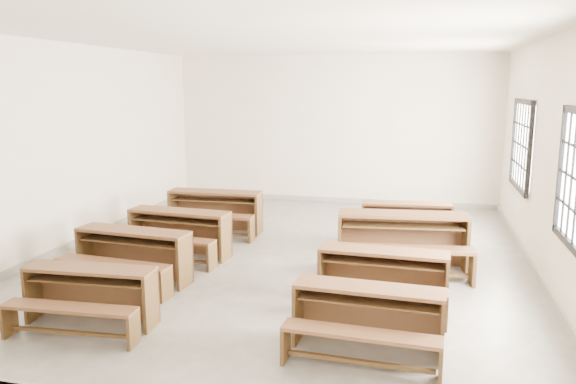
% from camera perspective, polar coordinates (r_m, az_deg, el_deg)
% --- Properties ---
extents(room, '(8.50, 8.50, 3.20)m').
position_cam_1_polar(room, '(8.11, 0.62, 7.93)').
color(room, gray).
rests_on(room, ground).
extents(desk_set_0, '(1.45, 0.81, 0.63)m').
position_cam_1_polar(desk_set_0, '(6.44, -19.58, -9.59)').
color(desk_set_0, brown).
rests_on(desk_set_0, ground).
extents(desk_set_1, '(1.61, 0.93, 0.69)m').
position_cam_1_polar(desk_set_1, '(7.64, -15.60, -5.91)').
color(desk_set_1, brown).
rests_on(desk_set_1, ground).
extents(desk_set_2, '(1.62, 0.93, 0.70)m').
position_cam_1_polar(desk_set_2, '(8.60, -11.12, -3.81)').
color(desk_set_2, brown).
rests_on(desk_set_2, ground).
extents(desk_set_3, '(1.65, 0.89, 0.73)m').
position_cam_1_polar(desk_set_3, '(9.90, -7.49, -1.68)').
color(desk_set_3, brown).
rests_on(desk_set_3, ground).
extents(desk_set_4, '(1.48, 0.82, 0.65)m').
position_cam_1_polar(desk_set_4, '(5.56, 8.07, -12.26)').
color(desk_set_4, brown).
rests_on(desk_set_4, ground).
extents(desk_set_5, '(1.52, 0.83, 0.67)m').
position_cam_1_polar(desk_set_5, '(6.66, 9.57, -8.25)').
color(desk_set_5, brown).
rests_on(desk_set_5, ground).
extents(desk_set_6, '(1.87, 1.11, 0.80)m').
position_cam_1_polar(desk_set_6, '(7.98, 11.54, -4.53)').
color(desk_set_6, brown).
rests_on(desk_set_6, ground).
extents(desk_set_7, '(1.52, 0.88, 0.65)m').
position_cam_1_polar(desk_set_7, '(9.41, 11.92, -2.76)').
color(desk_set_7, brown).
rests_on(desk_set_7, ground).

